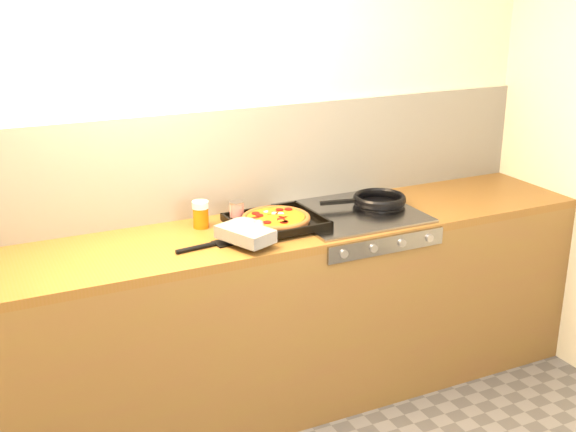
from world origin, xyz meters
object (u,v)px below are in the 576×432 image
pizza_on_tray (267,223)px  juice_glass (201,214)px  tomato_can (237,212)px  frying_pan (378,201)px

pizza_on_tray → juice_glass: (-0.24, 0.19, 0.02)m
tomato_can → juice_glass: 0.18m
frying_pan → tomato_can: 0.71m
pizza_on_tray → tomato_can: bearing=109.9°
frying_pan → pizza_on_tray: bearing=-173.2°
frying_pan → juice_glass: juice_glass is taller
pizza_on_tray → frying_pan: pizza_on_tray is taller
pizza_on_tray → tomato_can: (-0.07, 0.19, 0.01)m
juice_glass → tomato_can: bearing=1.3°
pizza_on_tray → juice_glass: 0.31m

